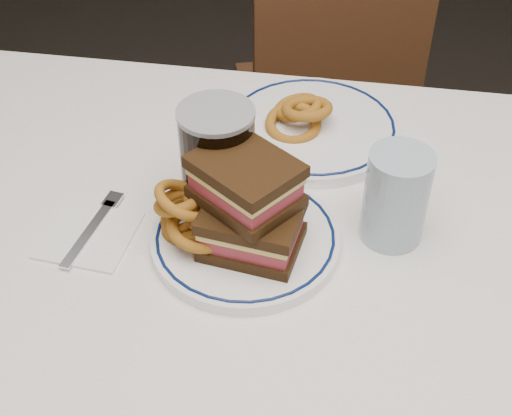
% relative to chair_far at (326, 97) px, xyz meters
% --- Properties ---
extents(dining_table, '(1.27, 0.87, 0.75)m').
position_rel_chair_far_xyz_m(dining_table, '(0.04, -0.83, 0.19)').
color(dining_table, white).
rests_on(dining_table, floor).
extents(chair_far, '(0.48, 0.48, 0.84)m').
position_rel_chair_far_xyz_m(chair_far, '(0.00, 0.00, 0.00)').
color(chair_far, '#4B2A18').
rests_on(chair_far, floor).
extents(main_plate, '(0.25, 0.25, 0.02)m').
position_rel_chair_far_xyz_m(main_plate, '(-0.05, -0.83, 0.30)').
color(main_plate, white).
rests_on(main_plate, dining_table).
extents(reuben_sandwich, '(0.16, 0.15, 0.13)m').
position_rel_chair_far_xyz_m(reuben_sandwich, '(-0.05, -0.84, 0.37)').
color(reuben_sandwich, black).
rests_on(reuben_sandwich, main_plate).
extents(onion_rings_main, '(0.11, 0.12, 0.10)m').
position_rel_chair_far_xyz_m(onion_rings_main, '(-0.12, -0.83, 0.35)').
color(onion_rings_main, brown).
rests_on(onion_rings_main, main_plate).
extents(ketchup_ramekin, '(0.06, 0.06, 0.03)m').
position_rel_chair_far_xyz_m(ketchup_ramekin, '(-0.10, -0.73, 0.33)').
color(ketchup_ramekin, white).
rests_on(ketchup_ramekin, main_plate).
extents(beer_mug, '(0.14, 0.10, 0.17)m').
position_rel_chair_far_xyz_m(beer_mug, '(-0.10, -0.77, 0.38)').
color(beer_mug, black).
rests_on(beer_mug, dining_table).
extents(water_glass, '(0.08, 0.08, 0.13)m').
position_rel_chair_far_xyz_m(water_glass, '(0.14, -0.77, 0.36)').
color(water_glass, '#98B2C5').
rests_on(water_glass, dining_table).
extents(far_plate, '(0.28, 0.28, 0.02)m').
position_rel_chair_far_xyz_m(far_plate, '(0.01, -0.56, 0.31)').
color(far_plate, white).
rests_on(far_plate, dining_table).
extents(onion_rings_far, '(0.10, 0.11, 0.06)m').
position_rel_chair_far_xyz_m(onion_rings_far, '(-0.01, -0.56, 0.33)').
color(onion_rings_far, brown).
rests_on(onion_rings_far, far_plate).
extents(napkin_fork, '(0.13, 0.16, 0.01)m').
position_rel_chair_far_xyz_m(napkin_fork, '(-0.26, -0.84, 0.30)').
color(napkin_fork, white).
rests_on(napkin_fork, dining_table).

